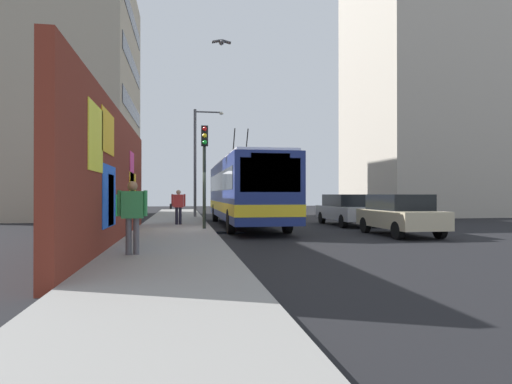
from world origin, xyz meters
TOP-DOWN VIEW (x-y plane):
  - ground_plane at (0.00, 0.00)m, footprint 80.00×80.00m
  - sidewalk_slab at (0.00, 1.60)m, footprint 48.00×3.20m
  - graffiti_wall at (-3.79, 3.35)m, footprint 14.42×0.32m
  - building_far_left at (13.63, 9.20)m, footprint 12.19×8.89m
  - building_far_right at (12.99, -17.00)m, footprint 10.51×9.38m
  - city_bus at (3.14, -1.80)m, footprint 12.72×2.59m
  - parked_car_champagne at (-2.57, -7.00)m, footprint 4.12×1.84m
  - parked_car_silver at (2.91, -7.00)m, footprint 4.75×1.79m
  - pedestrian_near_wall at (-7.41, 2.43)m, footprint 0.23×0.70m
  - pedestrian_midblock at (2.87, 1.45)m, footprint 0.22×0.74m
  - traffic_light at (0.03, 0.35)m, footprint 0.49×0.28m
  - street_lamp at (9.90, 0.24)m, footprint 0.44×1.92m
  - curbside_puddle at (-0.29, -0.60)m, footprint 1.40×1.40m

SIDE VIEW (x-z plane):
  - ground_plane at x=0.00m, z-range 0.00..0.00m
  - curbside_puddle at x=-0.29m, z-range 0.00..0.00m
  - sidewalk_slab at x=0.00m, z-range 0.00..0.15m
  - parked_car_champagne at x=-2.57m, z-range 0.04..1.62m
  - parked_car_silver at x=2.91m, z-range 0.05..1.63m
  - pedestrian_midblock at x=2.87m, z-range 0.29..1.94m
  - pedestrian_near_wall at x=-7.41m, z-range 0.31..2.06m
  - city_bus at x=3.14m, z-range -0.71..4.34m
  - graffiti_wall at x=-3.79m, z-range 0.00..4.20m
  - traffic_light at x=0.03m, z-range 0.89..5.19m
  - street_lamp at x=9.90m, z-range 0.66..7.55m
  - building_far_left at x=13.63m, z-range 0.00..16.64m
  - building_far_right at x=12.99m, z-range 0.00..21.98m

